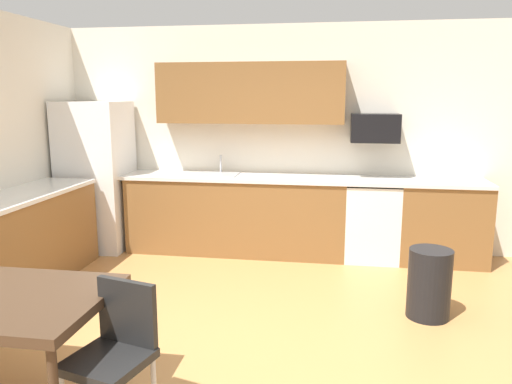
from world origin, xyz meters
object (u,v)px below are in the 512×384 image
at_px(refrigerator, 97,176).
at_px(trash_bin, 429,284).
at_px(microwave, 375,128).
at_px(chair_near_table, 116,346).
at_px(oven_range, 371,220).

distance_m(refrigerator, trash_bin, 4.03).
relative_size(refrigerator, microwave, 3.34).
height_order(refrigerator, chair_near_table, refrigerator).
distance_m(refrigerator, microwave, 3.38).
xyz_separation_m(oven_range, microwave, (0.00, 0.10, 1.06)).
bearing_deg(oven_range, refrigerator, -178.62).
height_order(refrigerator, oven_range, refrigerator).
bearing_deg(microwave, oven_range, -90.00).
bearing_deg(chair_near_table, oven_range, 64.38).
bearing_deg(refrigerator, oven_range, 1.38).
xyz_separation_m(oven_range, chair_near_table, (-1.60, -3.34, 0.05)).
distance_m(microwave, trash_bin, 2.08).
distance_m(microwave, chair_near_table, 3.92).
bearing_deg(microwave, chair_near_table, -114.97).
distance_m(oven_range, microwave, 1.06).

